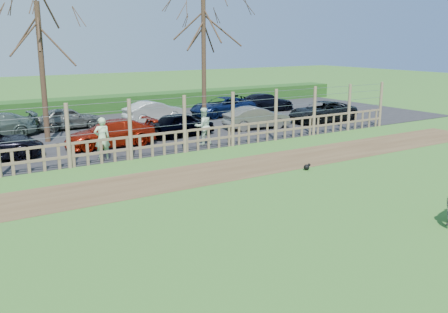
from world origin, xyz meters
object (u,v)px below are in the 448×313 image
visitor_a (102,138)px  car_10 (67,118)px  car_3 (111,133)px  car_12 (222,107)px  car_4 (182,124)px  car_5 (257,118)px  car_13 (266,102)px  tree_mid (39,38)px  visitor_b (203,126)px  car_11 (154,111)px  crow (307,167)px  car_6 (322,112)px  tree_right (204,31)px

visitor_a → car_10: size_ratio=0.49×
car_3 → car_12: size_ratio=0.96×
visitor_a → car_3: (1.17, 2.23, -0.26)m
car_4 → car_3: bearing=89.1°
car_4 → car_5: same height
car_3 → car_13: (12.90, 5.31, 0.00)m
tree_mid → car_3: size_ratio=1.65×
visitor_a → car_5: visitor_a is taller
visitor_b → car_3: 4.23m
car_11 → car_12: same height
crow → car_10: 14.49m
car_6 → car_10: same height
tree_right → car_10: (-7.23, 2.38, -4.60)m
tree_right → car_4: size_ratio=2.09×
tree_right → car_10: bearing=161.8°
car_5 → car_10: size_ratio=1.03×
car_11 → car_13: same height
tree_right → car_6: bearing=-27.8°
visitor_a → car_10: 7.86m
crow → car_11: bearing=90.5°
car_4 → car_12: bearing=-57.2°
crow → car_10: car_10 is taller
car_3 → car_5: same height
car_3 → car_12: (9.24, 5.04, 0.00)m
crow → car_5: size_ratio=0.08×
tree_mid → car_4: bearing=-20.2°
car_13 → car_12: bearing=95.0°
car_6 → car_10: (-13.42, 5.64, 0.00)m
car_10 → car_11: bearing=-93.8°
tree_mid → tree_right: bearing=3.2°
car_4 → car_13: 10.22m
visitor_b → car_5: (4.62, 2.11, -0.26)m
car_3 → car_12: bearing=120.0°
car_11 → car_12: bearing=-101.9°
car_12 → car_13: (3.66, 0.27, 0.00)m
car_12 → crow: bearing=-21.9°
car_6 → car_11: same height
car_3 → car_12: 10.53m
car_11 → car_10: bearing=82.0°
visitor_a → crow: bearing=146.5°
visitor_a → car_12: 12.70m
visitor_b → car_3: bearing=-24.9°
visitor_a → crow: visitor_a is taller
tree_right → crow: (-2.05, -11.14, -5.12)m
tree_right → car_10: 8.89m
visitor_b → crow: size_ratio=5.84×
tree_mid → car_5: tree_mid is taller
tree_mid → car_3: tree_mid is taller
car_5 → car_6: size_ratio=0.84×
car_10 → visitor_b: bearing=-153.6°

